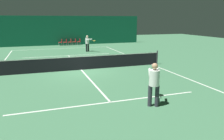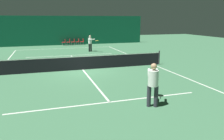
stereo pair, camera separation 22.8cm
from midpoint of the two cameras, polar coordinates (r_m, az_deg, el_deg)
name	(u,v)px [view 1 (the left image)]	position (r m, az deg, el deg)	size (l,w,h in m)	color
ground_plane	(81,70)	(15.29, -8.48, 0.05)	(60.00, 60.00, 0.00)	#3D704C
backdrop_curtain	(58,31)	(30.41, -14.10, 9.94)	(23.00, 0.12, 3.86)	#0F5138
court_line_baseline_far	(62,48)	(26.91, -13.17, 5.49)	(11.00, 0.10, 0.00)	silver
court_line_service_far	(68,56)	(21.50, -11.62, 3.71)	(8.25, 0.10, 0.00)	silver
court_line_service_near	(110,102)	(9.32, -1.15, -8.39)	(8.25, 0.10, 0.00)	silver
court_line_sideline_right	(152,65)	(17.11, 9.93, 1.41)	(0.10, 23.80, 0.00)	silver
court_line_centre	(81,70)	(15.29, -8.48, 0.06)	(0.10, 12.80, 0.00)	silver
tennis_net	(81,63)	(15.18, -8.54, 1.93)	(12.00, 0.10, 1.07)	black
player_near	(154,81)	(8.76, 10.19, -2.93)	(0.93, 1.42, 1.77)	#2D2D38
player_far	(88,42)	(23.78, -6.68, 7.22)	(1.05, 1.36, 1.73)	black
courtside_chair_0	(61,42)	(29.99, -13.44, 7.16)	(0.44, 0.44, 0.84)	#99999E
courtside_chair_1	(65,42)	(30.05, -12.27, 7.23)	(0.44, 0.44, 0.84)	#99999E
courtside_chair_2	(70,42)	(30.13, -11.11, 7.30)	(0.44, 0.44, 0.84)	#99999E
courtside_chair_3	(75,41)	(30.22, -9.95, 7.36)	(0.44, 0.44, 0.84)	#99999E
courtside_chair_4	(79,41)	(30.32, -8.81, 7.42)	(0.44, 0.44, 0.84)	#99999E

